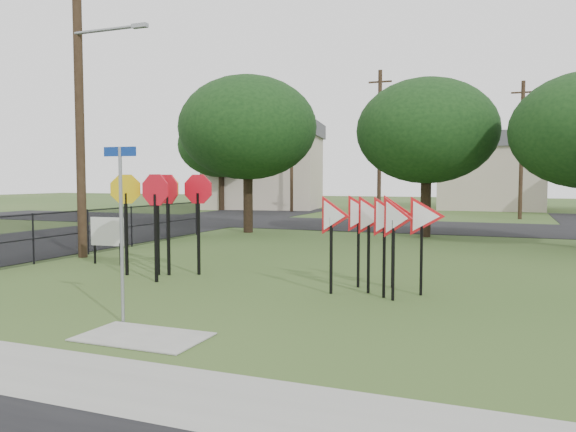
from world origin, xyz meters
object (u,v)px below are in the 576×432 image
object	(u,v)px
street_name_sign	(121,223)
info_board	(107,233)
stop_sign_cluster	(162,200)
yield_sign_cluster	(379,220)

from	to	relation	value
street_name_sign	info_board	world-z (taller)	street_name_sign
street_name_sign	stop_sign_cluster	bearing A→B (deg)	115.95
street_name_sign	stop_sign_cluster	xyz separation A→B (m)	(-2.13, 4.38, 0.20)
street_name_sign	yield_sign_cluster	xyz separation A→B (m)	(3.59, 4.10, -0.13)
stop_sign_cluster	info_board	xyz separation A→B (m)	(-2.54, 0.92, -1.02)
street_name_sign	info_board	xyz separation A→B (m)	(-4.67, 5.30, -0.82)
street_name_sign	stop_sign_cluster	distance (m)	4.88
yield_sign_cluster	info_board	world-z (taller)	yield_sign_cluster
stop_sign_cluster	info_board	distance (m)	2.89
stop_sign_cluster	yield_sign_cluster	xyz separation A→B (m)	(5.72, -0.28, -0.33)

